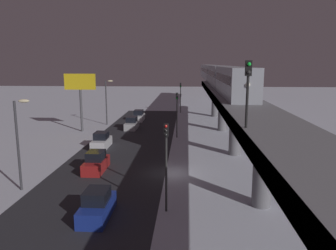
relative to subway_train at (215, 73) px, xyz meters
name	(u,v)px	position (x,y,z in m)	size (l,w,h in m)	color
ground_plane	(171,173)	(7.07, 37.41, -8.41)	(240.00, 240.00, 0.00)	silver
avenue_asphalt	(109,172)	(13.09, 37.41, -8.41)	(11.00, 84.31, 0.01)	#28282D
elevated_railway	(246,116)	(0.09, 37.41, -2.72)	(5.00, 84.31, 6.63)	slate
subway_train	(215,73)	(0.00, 0.00, 0.00)	(2.94, 74.07, 3.40)	#999EA8
rail_signal	(248,82)	(2.01, 48.16, 0.95)	(0.36, 0.41, 4.00)	black
sedan_blue	(97,206)	(11.69, 46.94, -7.61)	(1.80, 4.21, 1.97)	navy
sedan_white	(101,141)	(16.29, 28.03, -7.61)	(1.80, 4.22, 1.97)	silver
sedan_silver_2	(132,124)	(14.49, 15.74, -7.61)	(1.80, 4.60, 1.97)	#B2B2B7
sedan_red	(96,163)	(14.49, 37.08, -7.61)	(1.80, 4.24, 1.97)	#A51E1E
sedan_white_2	(139,116)	(14.49, 8.11, -7.61)	(1.80, 4.46, 1.97)	silver
traffic_light_near	(166,155)	(6.99, 45.78, -4.22)	(0.32, 0.44, 6.40)	#2D2D2D
traffic_light_mid	(177,108)	(6.99, 21.81, -4.22)	(0.32, 0.44, 6.40)	#2D2D2D
traffic_light_far	(181,93)	(6.99, -2.16, -4.22)	(0.32, 0.44, 6.40)	#2D2D2D
commercial_billboard	(80,87)	(21.89, 18.25, -1.58)	(4.80, 0.36, 8.90)	#4C4C51
street_lamp_near	(20,134)	(19.16, 42.41, -3.60)	(1.35, 0.44, 7.65)	#38383D
street_lamp_far	(107,97)	(19.16, 12.41, -3.60)	(1.35, 0.44, 7.65)	#38383D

